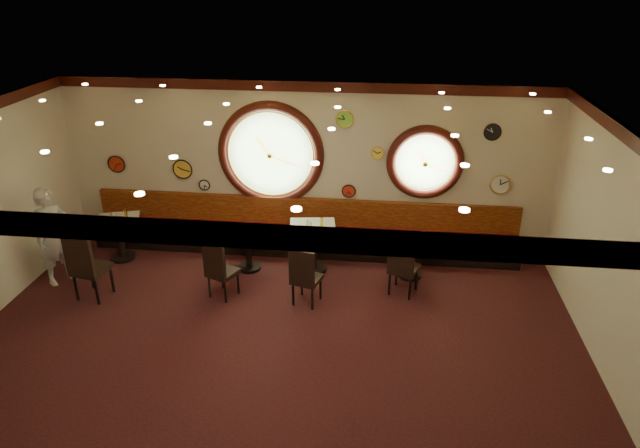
% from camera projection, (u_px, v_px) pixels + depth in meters
% --- Properties ---
extents(floor, '(9.00, 6.00, 0.00)m').
position_uv_depth(floor, '(276.00, 336.00, 8.47)').
color(floor, black).
rests_on(floor, ground).
extents(ceiling, '(9.00, 6.00, 0.02)m').
position_uv_depth(ceiling, '(268.00, 125.00, 7.13)').
color(ceiling, gold).
rests_on(ceiling, wall_back).
extents(wall_back, '(9.00, 0.02, 3.20)m').
position_uv_depth(wall_back, '(303.00, 168.00, 10.51)').
color(wall_back, beige).
rests_on(wall_back, floor).
extents(wall_front, '(9.00, 0.02, 3.20)m').
position_uv_depth(wall_front, '(208.00, 387.00, 5.10)').
color(wall_front, beige).
rests_on(wall_front, floor).
extents(wall_right, '(0.02, 6.00, 3.20)m').
position_uv_depth(wall_right, '(616.00, 258.00, 7.33)').
color(wall_right, beige).
rests_on(wall_right, floor).
extents(molding_back, '(9.00, 0.10, 0.18)m').
position_uv_depth(molding_back, '(302.00, 86.00, 9.83)').
color(molding_back, '#350E09').
rests_on(molding_back, wall_back).
extents(molding_front, '(9.00, 0.10, 0.18)m').
position_uv_depth(molding_front, '(194.00, 233.00, 4.51)').
color(molding_front, '#350E09').
rests_on(molding_front, wall_back).
extents(molding_right, '(0.10, 6.00, 0.18)m').
position_uv_depth(molding_right, '(640.00, 144.00, 6.70)').
color(molding_right, '#350E09').
rests_on(molding_right, wall_back).
extents(banquette_base, '(8.00, 0.55, 0.20)m').
position_uv_depth(banquette_base, '(302.00, 247.00, 10.88)').
color(banquette_base, black).
rests_on(banquette_base, floor).
extents(banquette_seat, '(8.00, 0.55, 0.30)m').
position_uv_depth(banquette_seat, '(302.00, 235.00, 10.78)').
color(banquette_seat, '#5C070F').
rests_on(banquette_seat, banquette_base).
extents(banquette_back, '(8.00, 0.10, 0.55)m').
position_uv_depth(banquette_back, '(304.00, 212.00, 10.81)').
color(banquette_back, '#600B07').
rests_on(banquette_back, wall_back).
extents(porthole_left_glass, '(1.66, 0.02, 1.66)m').
position_uv_depth(porthole_left_glass, '(271.00, 154.00, 10.46)').
color(porthole_left_glass, '#98C375').
rests_on(porthole_left_glass, wall_back).
extents(porthole_left_frame, '(1.98, 0.18, 1.98)m').
position_uv_depth(porthole_left_frame, '(271.00, 154.00, 10.45)').
color(porthole_left_frame, '#350E09').
rests_on(porthole_left_frame, wall_back).
extents(porthole_left_ring, '(1.61, 0.03, 1.61)m').
position_uv_depth(porthole_left_ring, '(270.00, 155.00, 10.42)').
color(porthole_left_ring, gold).
rests_on(porthole_left_ring, wall_back).
extents(porthole_right_glass, '(1.10, 0.02, 1.10)m').
position_uv_depth(porthole_right_glass, '(425.00, 162.00, 10.19)').
color(porthole_right_glass, '#98C375').
rests_on(porthole_right_glass, wall_back).
extents(porthole_right_frame, '(1.38, 0.18, 1.38)m').
position_uv_depth(porthole_right_frame, '(425.00, 162.00, 10.17)').
color(porthole_right_frame, '#350E09').
rests_on(porthole_right_frame, wall_back).
extents(porthole_right_ring, '(1.09, 0.03, 1.09)m').
position_uv_depth(porthole_right_ring, '(425.00, 163.00, 10.15)').
color(porthole_right_ring, gold).
rests_on(porthole_right_ring, wall_back).
extents(wall_clock_0, '(0.32, 0.03, 0.32)m').
position_uv_depth(wall_clock_0, '(117.00, 164.00, 10.87)').
color(wall_clock_0, red).
rests_on(wall_clock_0, wall_back).
extents(wall_clock_1, '(0.34, 0.03, 0.34)m').
position_uv_depth(wall_clock_1, '(500.00, 184.00, 10.16)').
color(wall_clock_1, white).
rests_on(wall_clock_1, wall_back).
extents(wall_clock_2, '(0.22, 0.03, 0.22)m').
position_uv_depth(wall_clock_2, '(378.00, 153.00, 10.18)').
color(wall_clock_2, '#F0D050').
rests_on(wall_clock_2, wall_back).
extents(wall_clock_3, '(0.30, 0.03, 0.30)m').
position_uv_depth(wall_clock_3, '(345.00, 119.00, 9.99)').
color(wall_clock_3, '#8EE146').
rests_on(wall_clock_3, wall_back).
extents(wall_clock_4, '(0.20, 0.03, 0.20)m').
position_uv_depth(wall_clock_4, '(205.00, 185.00, 10.84)').
color(wall_clock_4, white).
rests_on(wall_clock_4, wall_back).
extents(wall_clock_5, '(0.28, 0.03, 0.28)m').
position_uv_depth(wall_clock_5, '(492.00, 132.00, 9.79)').
color(wall_clock_5, black).
rests_on(wall_clock_5, wall_back).
extents(wall_clock_6, '(0.24, 0.03, 0.24)m').
position_uv_depth(wall_clock_6, '(349.00, 191.00, 10.55)').
color(wall_clock_6, red).
rests_on(wall_clock_6, wall_back).
extents(wall_clock_7, '(0.36, 0.03, 0.36)m').
position_uv_depth(wall_clock_7, '(183.00, 169.00, 10.75)').
color(wall_clock_7, yellow).
rests_on(wall_clock_7, wall_back).
extents(table_a, '(0.90, 0.90, 0.80)m').
position_uv_depth(table_a, '(119.00, 234.00, 10.48)').
color(table_a, black).
rests_on(table_a, floor).
extents(table_b, '(0.77, 0.77, 0.72)m').
position_uv_depth(table_b, '(248.00, 246.00, 10.14)').
color(table_b, black).
rests_on(table_b, floor).
extents(table_c, '(0.89, 0.89, 0.87)m').
position_uv_depth(table_c, '(313.00, 243.00, 10.04)').
color(table_c, black).
rests_on(table_c, floor).
extents(table_d, '(0.79, 0.79, 0.71)m').
position_uv_depth(table_d, '(411.00, 254.00, 9.89)').
color(table_d, black).
rests_on(table_d, floor).
extents(chair_a, '(0.60, 0.60, 0.75)m').
position_uv_depth(chair_a, '(85.00, 262.00, 9.11)').
color(chair_a, black).
rests_on(chair_a, floor).
extents(chair_b, '(0.57, 0.57, 0.63)m').
position_uv_depth(chair_b, '(218.00, 267.00, 9.20)').
color(chair_b, black).
rests_on(chair_b, floor).
extents(chair_c, '(0.53, 0.53, 0.63)m').
position_uv_depth(chair_c, '(304.00, 273.00, 9.01)').
color(chair_c, black).
rests_on(chair_c, floor).
extents(chair_d, '(0.57, 0.57, 0.66)m').
position_uv_depth(chair_d, '(403.00, 262.00, 9.27)').
color(chair_d, black).
rests_on(chair_d, floor).
extents(condiment_a_salt, '(0.04, 0.04, 0.11)m').
position_uv_depth(condiment_a_salt, '(111.00, 215.00, 10.39)').
color(condiment_a_salt, silver).
rests_on(condiment_a_salt, table_a).
extents(condiment_b_salt, '(0.03, 0.03, 0.09)m').
position_uv_depth(condiment_b_salt, '(246.00, 229.00, 10.08)').
color(condiment_b_salt, silver).
rests_on(condiment_b_salt, table_b).
extents(condiment_c_salt, '(0.04, 0.04, 0.10)m').
position_uv_depth(condiment_c_salt, '(307.00, 223.00, 9.92)').
color(condiment_c_salt, '#BBBABF').
rests_on(condiment_c_salt, table_c).
extents(condiment_d_salt, '(0.04, 0.04, 0.11)m').
position_uv_depth(condiment_d_salt, '(411.00, 237.00, 9.77)').
color(condiment_d_salt, silver).
rests_on(condiment_d_salt, table_d).
extents(condiment_a_pepper, '(0.03, 0.03, 0.09)m').
position_uv_depth(condiment_a_pepper, '(115.00, 218.00, 10.29)').
color(condiment_a_pepper, silver).
rests_on(condiment_a_pepper, table_a).
extents(condiment_b_pepper, '(0.04, 0.04, 0.10)m').
position_uv_depth(condiment_b_pepper, '(248.00, 232.00, 9.95)').
color(condiment_b_pepper, silver).
rests_on(condiment_b_pepper, table_b).
extents(condiment_c_pepper, '(0.03, 0.03, 0.09)m').
position_uv_depth(condiment_c_pepper, '(311.00, 225.00, 9.88)').
color(condiment_c_pepper, silver).
rests_on(condiment_c_pepper, table_c).
extents(condiment_d_pepper, '(0.03, 0.03, 0.09)m').
position_uv_depth(condiment_d_pepper, '(411.00, 237.00, 9.79)').
color(condiment_d_pepper, '#BCBDC1').
rests_on(condiment_d_pepper, table_d).
extents(condiment_a_bottle, '(0.06, 0.06, 0.18)m').
position_uv_depth(condiment_a_bottle, '(126.00, 213.00, 10.38)').
color(condiment_a_bottle, gold).
rests_on(condiment_a_bottle, table_a).
extents(condiment_b_bottle, '(0.05, 0.05, 0.16)m').
position_uv_depth(condiment_b_bottle, '(253.00, 228.00, 10.05)').
color(condiment_b_bottle, gold).
rests_on(condiment_b_bottle, table_b).
extents(condiment_c_bottle, '(0.05, 0.05, 0.15)m').
position_uv_depth(condiment_c_bottle, '(321.00, 222.00, 9.93)').
color(condiment_c_bottle, yellow).
rests_on(condiment_c_bottle, table_c).
extents(condiment_d_bottle, '(0.05, 0.05, 0.16)m').
position_uv_depth(condiment_d_bottle, '(421.00, 236.00, 9.76)').
color(condiment_d_bottle, gold).
rests_on(condiment_d_bottle, table_d).
extents(waiter, '(0.68, 0.75, 1.72)m').
position_uv_depth(waiter, '(54.00, 236.00, 9.59)').
color(waiter, silver).
rests_on(waiter, floor).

